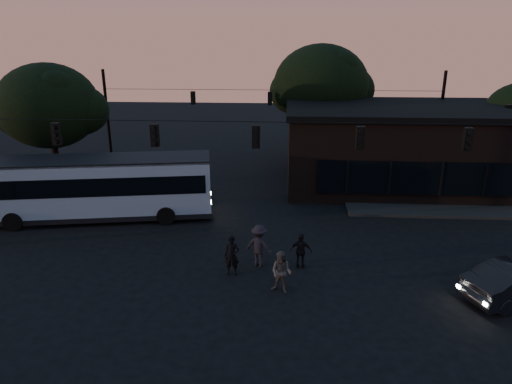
# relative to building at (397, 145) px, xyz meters

# --- Properties ---
(ground) EXTENTS (120.00, 120.00, 0.00)m
(ground) POSITION_rel_building_xyz_m (-9.00, -15.97, -2.71)
(ground) COLOR black
(ground) RESTS_ON ground
(sidewalk_far_right) EXTENTS (14.00, 10.00, 0.15)m
(sidewalk_far_right) POSITION_rel_building_xyz_m (3.00, -1.97, -2.63)
(sidewalk_far_right) COLOR black
(sidewalk_far_right) RESTS_ON ground
(sidewalk_far_left) EXTENTS (14.00, 10.00, 0.15)m
(sidewalk_far_left) POSITION_rel_building_xyz_m (-23.00, -1.97, -2.63)
(sidewalk_far_left) COLOR black
(sidewalk_far_left) RESTS_ON ground
(building) EXTENTS (15.40, 10.41, 5.40)m
(building) POSITION_rel_building_xyz_m (0.00, 0.00, 0.00)
(building) COLOR black
(building) RESTS_ON ground
(tree_behind) EXTENTS (7.60, 7.60, 9.43)m
(tree_behind) POSITION_rel_building_xyz_m (-5.00, 6.03, 3.48)
(tree_behind) COLOR black
(tree_behind) RESTS_ON ground
(tree_left) EXTENTS (6.40, 6.40, 8.30)m
(tree_left) POSITION_rel_building_xyz_m (-23.00, -2.97, 2.86)
(tree_left) COLOR black
(tree_left) RESTS_ON ground
(signal_rig_near) EXTENTS (26.24, 0.30, 7.50)m
(signal_rig_near) POSITION_rel_building_xyz_m (-9.00, -11.97, 1.74)
(signal_rig_near) COLOR black
(signal_rig_near) RESTS_ON ground
(signal_rig_far) EXTENTS (26.24, 0.30, 7.50)m
(signal_rig_far) POSITION_rel_building_xyz_m (-9.00, 4.03, 1.50)
(signal_rig_far) COLOR black
(signal_rig_far) RESTS_ON ground
(bus) EXTENTS (12.64, 4.95, 3.48)m
(bus) POSITION_rel_building_xyz_m (-17.97, -8.14, -0.76)
(bus) COLOR #8D9EB3
(bus) RESTS_ON ground
(pedestrian_a) EXTENTS (0.68, 0.47, 1.78)m
(pedestrian_a) POSITION_rel_building_xyz_m (-9.88, -14.23, -1.82)
(pedestrian_a) COLOR black
(pedestrian_a) RESTS_ON ground
(pedestrian_b) EXTENTS (1.04, 0.93, 1.75)m
(pedestrian_b) POSITION_rel_building_xyz_m (-7.76, -15.54, -1.83)
(pedestrian_b) COLOR #413D3B
(pedestrian_b) RESTS_ON ground
(pedestrian_c) EXTENTS (1.00, 0.54, 1.62)m
(pedestrian_c) POSITION_rel_building_xyz_m (-6.93, -13.43, -1.90)
(pedestrian_c) COLOR black
(pedestrian_c) RESTS_ON ground
(pedestrian_d) EXTENTS (1.41, 1.10, 1.91)m
(pedestrian_d) POSITION_rel_building_xyz_m (-8.77, -13.31, -1.75)
(pedestrian_d) COLOR black
(pedestrian_d) RESTS_ON ground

